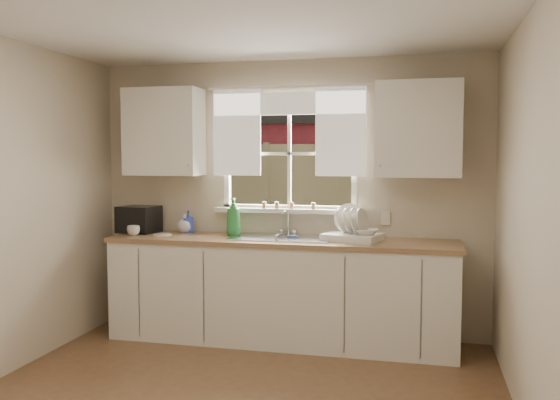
% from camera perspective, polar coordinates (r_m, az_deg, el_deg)
% --- Properties ---
extents(room_walls, '(3.62, 4.02, 2.50)m').
position_cam_1_polar(room_walls, '(3.46, -6.66, -2.24)').
color(room_walls, beige).
rests_on(room_walls, ground).
extents(ceiling, '(3.60, 4.00, 0.02)m').
position_cam_1_polar(ceiling, '(3.61, -6.46, 18.22)').
color(ceiling, silver).
rests_on(ceiling, room_walls).
extents(window, '(1.38, 0.16, 1.06)m').
position_cam_1_polar(window, '(5.43, 0.87, 2.75)').
color(window, white).
rests_on(window, room_walls).
extents(curtains, '(1.50, 0.03, 0.81)m').
position_cam_1_polar(curtains, '(5.39, 0.75, 7.50)').
color(curtains, white).
rests_on(curtains, room_walls).
extents(base_cabinets, '(3.00, 0.62, 0.87)m').
position_cam_1_polar(base_cabinets, '(5.25, 0.08, -8.88)').
color(base_cabinets, white).
rests_on(base_cabinets, ground).
extents(countertop, '(3.04, 0.65, 0.04)m').
position_cam_1_polar(countertop, '(5.17, 0.08, -3.96)').
color(countertop, '#96714B').
rests_on(countertop, base_cabinets).
extents(upper_cabinet_left, '(0.70, 0.33, 0.80)m').
position_cam_1_polar(upper_cabinet_left, '(5.63, -11.10, 6.43)').
color(upper_cabinet_left, white).
rests_on(upper_cabinet_left, room_walls).
extents(upper_cabinet_right, '(0.70, 0.33, 0.80)m').
position_cam_1_polar(upper_cabinet_right, '(5.12, 13.16, 6.62)').
color(upper_cabinet_right, white).
rests_on(upper_cabinet_right, room_walls).
extents(wall_outlet, '(0.08, 0.01, 0.12)m').
position_cam_1_polar(wall_outlet, '(5.32, 10.12, -1.73)').
color(wall_outlet, beige).
rests_on(wall_outlet, room_walls).
extents(sill_jars, '(0.50, 0.04, 0.06)m').
position_cam_1_polar(sill_jars, '(5.39, 0.62, -0.52)').
color(sill_jars, brown).
rests_on(sill_jars, window).
extents(backyard, '(20.00, 10.00, 6.13)m').
position_cam_1_polar(backyard, '(11.87, 10.69, 13.04)').
color(backyard, '#335421').
rests_on(backyard, ground).
extents(sink, '(0.88, 0.52, 0.40)m').
position_cam_1_polar(sink, '(5.20, 0.16, -4.48)').
color(sink, '#B7B7BC').
rests_on(sink, countertop).
extents(dish_rack, '(0.53, 0.45, 0.31)m').
position_cam_1_polar(dish_rack, '(5.07, 6.94, -3.11)').
color(dish_rack, white).
rests_on(dish_rack, countertop).
extents(bowl, '(0.20, 0.20, 0.05)m').
position_cam_1_polar(bowl, '(5.01, 8.34, -3.05)').
color(bowl, white).
rests_on(bowl, dish_rack).
extents(soap_bottle_a, '(0.16, 0.16, 0.34)m').
position_cam_1_polar(soap_bottle_a, '(5.35, -4.49, -1.63)').
color(soap_bottle_a, '#297E36').
rests_on(soap_bottle_a, countertop).
extents(soap_bottle_b, '(0.12, 0.12, 0.21)m').
position_cam_1_polar(soap_bottle_b, '(5.64, -8.81, -2.06)').
color(soap_bottle_b, blue).
rests_on(soap_bottle_b, countertop).
extents(soap_bottle_c, '(0.18, 0.18, 0.18)m').
position_cam_1_polar(soap_bottle_c, '(5.63, -9.18, -2.21)').
color(soap_bottle_c, '#C2B59F').
rests_on(soap_bottle_c, countertop).
extents(saucer, '(0.16, 0.16, 0.01)m').
position_cam_1_polar(saucer, '(5.50, -11.26, -3.27)').
color(saucer, white).
rests_on(saucer, countertop).
extents(cup, '(0.12, 0.12, 0.09)m').
position_cam_1_polar(cup, '(5.52, -13.92, -2.87)').
color(cup, silver).
rests_on(cup, countertop).
extents(black_appliance, '(0.37, 0.34, 0.25)m').
position_cam_1_polar(black_appliance, '(5.73, -13.42, -1.81)').
color(black_appliance, black).
rests_on(black_appliance, countertop).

